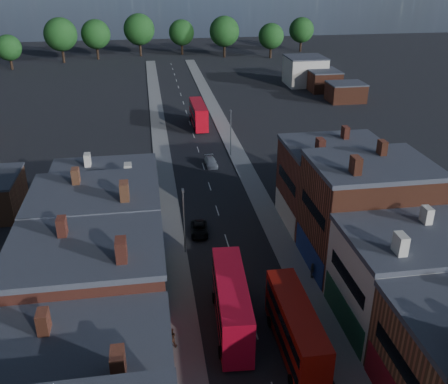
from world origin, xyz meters
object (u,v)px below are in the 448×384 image
object	(u,v)px
car_2	(199,229)
ped_1	(171,338)
car_3	(211,162)
ped_3	(312,270)
bus_0	(232,303)
bus_1	(296,328)
bus_2	(198,114)

from	to	relation	value
car_2	ped_1	bearing A→B (deg)	-99.63
car_3	ped_3	size ratio (longest dim) A/B	2.57
bus_0	ped_3	world-z (taller)	bus_0
bus_0	bus_1	size ratio (longest dim) A/B	1.06
car_2	ped_1	distance (m)	20.02
bus_2	bus_0	bearing A→B (deg)	-94.33
car_2	car_3	xyz separation A→B (m)	(4.37, 22.01, 0.02)
car_2	bus_0	bearing A→B (deg)	-82.99
bus_0	car_3	world-z (taller)	bus_0
ped_3	bus_0	bearing A→B (deg)	142.29
car_3	ped_3	bearing A→B (deg)	-81.71
car_2	car_3	world-z (taller)	car_3
bus_2	car_2	size ratio (longest dim) A/B	2.49
bus_2	ped_3	xyz separation A→B (m)	(6.10, -54.53, -1.59)
bus_0	car_3	bearing A→B (deg)	88.96
bus_2	car_2	bearing A→B (deg)	-97.06
ped_1	car_2	bearing A→B (deg)	-106.03
bus_1	car_3	world-z (taller)	bus_1
bus_1	car_2	xyz separation A→B (m)	(-5.84, 21.68, -2.00)
ped_3	bus_1	bearing A→B (deg)	173.89
bus_2	car_3	world-z (taller)	bus_2
bus_2	car_3	size ratio (longest dim) A/B	2.51
bus_0	car_3	size ratio (longest dim) A/B	2.69
bus_0	ped_1	bearing A→B (deg)	-157.93
bus_0	ped_3	distance (m)	11.77
bus_1	ped_3	size ratio (longest dim) A/B	6.56
car_2	car_3	distance (m)	22.44
bus_1	car_3	xyz separation A→B (m)	(-1.47, 43.69, -1.98)
bus_0	bus_1	distance (m)	6.31
bus_1	bus_2	distance (m)	64.93
ped_1	ped_3	bearing A→B (deg)	-154.69
bus_2	car_2	xyz separation A→B (m)	(-4.68, -43.25, -1.95)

